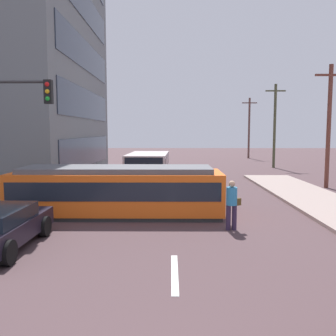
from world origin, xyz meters
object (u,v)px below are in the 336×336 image
Objects in this scene: city_bus at (148,165)px; utility_pole_distant at (249,127)px; utility_pole_far at (275,124)px; utility_pole_mid at (329,124)px; traffic_light_mast at (16,122)px; pedestrian_crossing at (232,202)px; streetcar_tram at (118,190)px.

utility_pole_distant reaches higher than city_bus.
utility_pole_mid is at bearing -91.16° from utility_pole_far.
utility_pole_far is at bearing -91.01° from utility_pole_distant.
pedestrian_crossing is at bearing -8.16° from traffic_light_mast.
city_bus is 1.07× the size of traffic_light_mast.
utility_pole_mid reaches higher than traffic_light_mast.
utility_pole_far is (14.92, 19.94, 0.31)m from traffic_light_mast.
utility_pole_mid is at bearing 52.38° from pedestrian_crossing.
utility_pole_far is at bearing 88.84° from utility_pole_mid.
pedestrian_crossing is (3.53, -11.85, -0.12)m from city_bus.
utility_pole_far reaches higher than utility_pole_mid.
city_bus reaches higher than pedestrian_crossing.
pedestrian_crossing is (4.14, -2.19, -0.05)m from streetcar_tram.
pedestrian_crossing is 0.23× the size of utility_pole_distant.
utility_pole_mid reaches higher than city_bus.
city_bus is 0.75× the size of utility_pole_far.
streetcar_tram is at bearing -110.95° from utility_pole_distant.
traffic_light_mast is 0.70× the size of utility_pole_far.
pedestrian_crossing is 0.32× the size of traffic_light_mast.
streetcar_tram is 1.09× the size of utility_pole_far.
utility_pole_mid is 11.82m from utility_pole_far.
streetcar_tram is at bearing -93.63° from city_bus.
traffic_light_mast is 0.74× the size of utility_pole_mid.
utility_pole_far is 1.02× the size of utility_pole_distant.
pedestrian_crossing is at bearing -73.43° from city_bus.
utility_pole_distant is (11.07, 20.86, 2.78)m from city_bus.
utility_pole_mid is at bearing -91.08° from utility_pole_distant.
city_bus is 0.79× the size of utility_pole_mid.
streetcar_tram reaches higher than city_bus.
pedestrian_crossing is 22.47m from utility_pole_far.
pedestrian_crossing is 0.24× the size of utility_pole_mid.
traffic_light_mast is 0.71× the size of utility_pole_distant.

